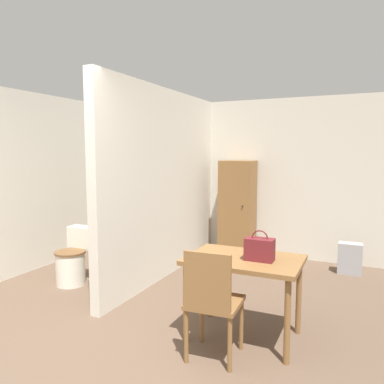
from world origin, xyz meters
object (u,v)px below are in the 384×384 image
at_px(handbag, 260,249).
at_px(space_heater, 350,258).
at_px(wooden_chair, 212,300).
at_px(wooden_cabinet, 237,209).
at_px(dining_table, 244,268).
at_px(toilet, 74,259).

distance_m(handbag, space_heater, 2.53).
bearing_deg(space_heater, wooden_chair, -108.36).
bearing_deg(handbag, wooden_cabinet, 111.74).
height_order(wooden_chair, space_heater, wooden_chair).
relative_size(handbag, space_heater, 0.62).
bearing_deg(dining_table, space_heater, 70.74).
relative_size(dining_table, handbag, 3.75).
bearing_deg(dining_table, wooden_chair, -103.83).
bearing_deg(dining_table, handbag, -9.49).
height_order(dining_table, wooden_chair, wooden_chair).
height_order(wooden_cabinet, space_heater, wooden_cabinet).
distance_m(dining_table, wooden_chair, 0.51).
xyz_separation_m(toilet, handbag, (2.53, -0.49, 0.53)).
bearing_deg(wooden_cabinet, handbag, -68.26).
height_order(dining_table, wooden_cabinet, wooden_cabinet).
xyz_separation_m(wooden_chair, handbag, (0.26, 0.45, 0.33)).
distance_m(wooden_chair, space_heater, 2.97).
relative_size(wooden_chair, toilet, 1.31).
bearing_deg(space_heater, handbag, -105.89).
relative_size(toilet, wooden_cabinet, 0.46).
bearing_deg(wooden_cabinet, toilet, -125.72).
bearing_deg(wooden_chair, handbag, 56.74).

